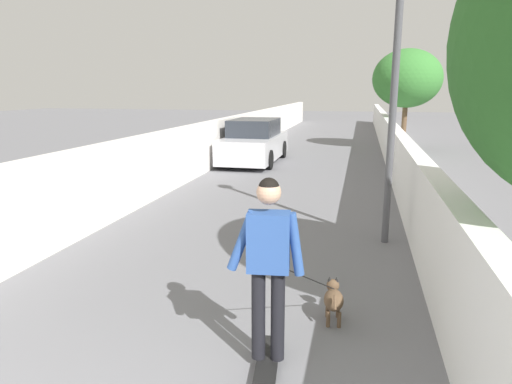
# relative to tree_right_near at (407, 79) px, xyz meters

# --- Properties ---
(ground_plane) EXTENTS (80.00, 80.00, 0.00)m
(ground_plane) POSITION_rel_tree_right_near_xyz_m (-5.00, 3.67, -3.00)
(ground_plane) COLOR slate
(wall_left) EXTENTS (48.00, 0.30, 1.55)m
(wall_left) POSITION_rel_tree_right_near_xyz_m (-7.00, 6.61, -2.22)
(wall_left) COLOR silver
(wall_left) RESTS_ON ground
(fence_right) EXTENTS (48.00, 0.30, 1.42)m
(fence_right) POSITION_rel_tree_right_near_xyz_m (-7.00, 0.73, -2.29)
(fence_right) COLOR white
(fence_right) RESTS_ON ground
(tree_right_near) EXTENTS (2.84, 2.84, 4.21)m
(tree_right_near) POSITION_rel_tree_right_near_xyz_m (0.00, 0.00, 0.00)
(tree_right_near) COLOR brown
(tree_right_near) RESTS_ON ground
(lamp_post) EXTENTS (0.36, 0.36, 4.58)m
(lamp_post) POSITION_rel_tree_right_near_xyz_m (-12.75, 1.28, 0.12)
(lamp_post) COLOR #4C4C51
(lamp_post) RESTS_ON ground
(skateboard) EXTENTS (0.82, 0.29, 0.08)m
(skateboard) POSITION_rel_tree_right_near_xyz_m (-16.76, 2.53, -2.93)
(skateboard) COLOR black
(skateboard) RESTS_ON ground
(person_skateboarder) EXTENTS (0.26, 0.72, 1.74)m
(person_skateboarder) POSITION_rel_tree_right_near_xyz_m (-16.76, 2.53, -1.89)
(person_skateboarder) COLOR black
(person_skateboarder) RESTS_ON skateboard
(dog) EXTENTS (1.31, 0.69, 1.06)m
(dog) POSITION_rel_tree_right_near_xyz_m (-15.74, 1.98, -2.72)
(dog) COLOR brown
(dog) RESTS_ON ground
(car_near) EXTENTS (4.34, 1.80, 1.54)m
(car_near) POSITION_rel_tree_right_near_xyz_m (-4.69, 5.46, -2.28)
(car_near) COLOR silver
(car_near) RESTS_ON ground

